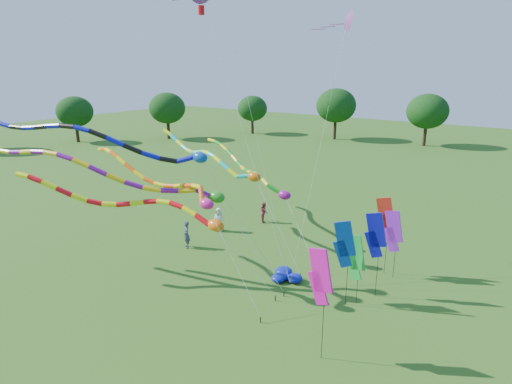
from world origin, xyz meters
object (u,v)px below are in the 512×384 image
Objects in this scene: tube_kite_red at (143,206)px; person_c at (264,212)px; person_b at (186,235)px; tube_kite_orange at (162,180)px; blue_nylon_heap at (287,278)px; person_a at (219,220)px.

tube_kite_red is 8.27× the size of person_c.
person_b is 7.13m from person_c.
person_b reaches higher than person_c.
tube_kite_red is 12.34m from person_c.
person_c is (-0.13, 11.76, -3.73)m from tube_kite_red.
tube_kite_orange is 8.32× the size of person_c.
person_b is at bearing 178.52° from blue_nylon_heap.
tube_kite_orange reaches higher than person_c.
person_a is at bearing 154.96° from blue_nylon_heap.
person_c is at bearing 110.81° from person_b.
tube_kite_orange is 7.41× the size of person_a.
tube_kite_orange is 6.16m from person_b.
person_c is at bearing 70.32° from tube_kite_red.
tube_kite_orange reaches higher than blue_nylon_heap.
blue_nylon_heap is at bearing -179.87° from person_c.
blue_nylon_heap is at bearing 16.25° from tube_kite_red.
person_a is 1.12× the size of person_c.
tube_kite_orange is 8.68m from person_a.
person_a is (-7.97, 3.72, 0.67)m from blue_nylon_heap.
blue_nylon_heap is 1.04× the size of person_b.
tube_kite_red is at bearing 139.33° from person_c.
tube_kite_red reaches higher than blue_nylon_heap.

